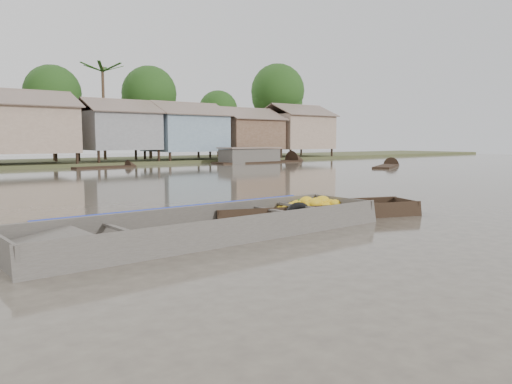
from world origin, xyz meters
TOP-DOWN VIEW (x-y plane):
  - ground at (0.00, 0.00)m, footprint 120.00×120.00m
  - riverbank at (3.03, 31.86)m, footprint 120.00×12.47m
  - banana_boat at (2.28, 0.95)m, footprint 5.45×3.04m
  - viewer_boat at (-0.99, 0.52)m, footprint 7.96×2.22m
  - distant_boats at (12.27, 24.22)m, footprint 46.96×14.55m

SIDE VIEW (x-z plane):
  - ground at x=0.00m, z-range 0.00..0.00m
  - viewer_boat at x=-0.99m, z-range -0.25..0.39m
  - banana_boat at x=2.28m, z-range -0.23..0.51m
  - distant_boats at x=12.27m, z-range -0.46..0.91m
  - riverbank at x=3.03m, z-range -2.04..8.18m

